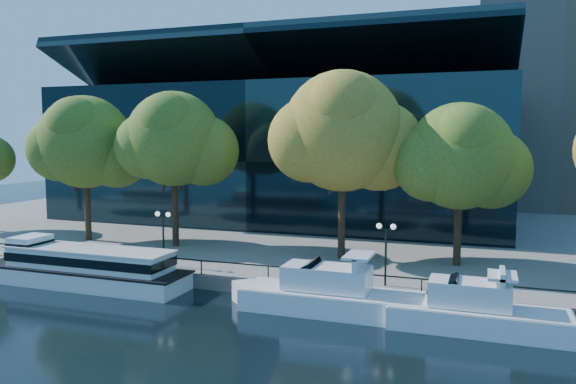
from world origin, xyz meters
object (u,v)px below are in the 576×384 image
at_px(cruiser_far, 470,310).
at_px(tree_4, 462,159).
at_px(cruiser_near, 328,294).
at_px(tour_boat, 78,266).
at_px(tree_1, 86,144).
at_px(lamp_2, 386,240).
at_px(lamp_1, 163,226).
at_px(tree_2, 175,141).
at_px(tree_3, 345,134).

xyz_separation_m(cruiser_far, tree_4, (-1.10, 11.36, 7.82)).
relative_size(cruiser_near, tree_4, 1.06).
distance_m(tour_boat, tree_1, 14.86).
height_order(cruiser_far, tree_4, tree_4).
distance_m(cruiser_far, lamp_2, 7.19).
height_order(cruiser_far, lamp_1, lamp_1).
bearing_deg(tree_2, cruiser_near, -32.10).
relative_size(tree_2, tree_4, 1.11).
bearing_deg(cruiser_near, cruiser_far, -3.20).
bearing_deg(lamp_2, tour_boat, -170.80).
relative_size(tour_boat, tree_2, 1.29).
xyz_separation_m(cruiser_near, tree_1, (-25.46, 10.02, 8.67)).
bearing_deg(cruiser_near, tree_4, 57.18).
xyz_separation_m(cruiser_far, lamp_2, (-5.28, 3.94, 2.87)).
xyz_separation_m(tree_1, lamp_1, (11.94, -6.53, -5.83)).
relative_size(tree_1, tree_4, 1.10).
bearing_deg(lamp_1, tree_4, 19.86).
bearing_deg(tree_3, cruiser_near, -81.26).
xyz_separation_m(cruiser_near, tree_4, (7.03, 10.91, 7.78)).
bearing_deg(tree_3, lamp_2, -56.77).
distance_m(cruiser_near, tree_3, 14.12).
height_order(tree_1, tree_3, tree_3).
bearing_deg(lamp_2, cruiser_far, -36.72).
height_order(tree_2, lamp_1, tree_2).
bearing_deg(lamp_1, tour_boat, -144.65).
bearing_deg(tour_boat, tree_2, 79.58).
relative_size(cruiser_far, tree_3, 0.73).
relative_size(tour_boat, lamp_2, 4.28).
bearing_deg(tree_3, tree_4, 4.37).
xyz_separation_m(cruiser_far, tree_1, (-33.59, 10.47, 8.71)).
bearing_deg(tree_4, cruiser_far, -84.45).
bearing_deg(tree_3, tour_boat, -148.71).
height_order(tree_1, tree_2, tree_2).
distance_m(cruiser_near, cruiser_far, 8.15).
distance_m(tree_4, lamp_2, 9.85).
distance_m(tree_1, lamp_1, 14.81).
xyz_separation_m(tree_2, lamp_1, (2.96, -6.85, -6.14)).
bearing_deg(tour_boat, tree_3, 31.29).
relative_size(cruiser_far, lamp_1, 2.65).
bearing_deg(cruiser_near, tree_3, 98.74).
height_order(cruiser_far, tree_1, tree_1).
bearing_deg(cruiser_far, lamp_2, 143.28).
xyz_separation_m(tree_1, tree_3, (23.88, 0.23, 0.91)).
xyz_separation_m(cruiser_far, tree_3, (-9.71, 10.70, 9.62)).
bearing_deg(cruiser_far, tree_4, 95.55).
xyz_separation_m(tour_boat, lamp_1, (4.85, 3.44, 2.59)).
distance_m(tour_boat, lamp_2, 21.65).
distance_m(tour_boat, cruiser_near, 18.36).
height_order(tour_boat, cruiser_far, cruiser_far).
relative_size(tree_3, tree_4, 1.21).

